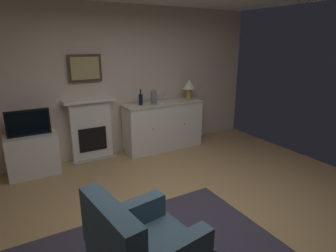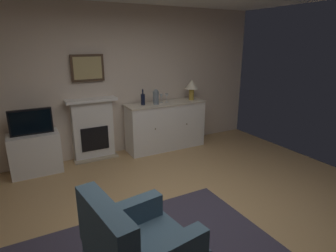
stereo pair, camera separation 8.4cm
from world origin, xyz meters
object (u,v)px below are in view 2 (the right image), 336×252
(sideboard_cabinet, at_px, (166,126))
(wine_glass_left, at_px, (161,96))
(fireplace_unit, at_px, (93,129))
(framed_picture, at_px, (88,68))
(wine_bottle, at_px, (143,99))
(vase_decorative, at_px, (156,97))
(tv_cabinet, at_px, (36,153))
(armchair, at_px, (138,251))
(table_lamp, at_px, (192,86))
(wine_glass_center, at_px, (167,96))
(tv_set, at_px, (31,122))

(sideboard_cabinet, xyz_separation_m, wine_glass_left, (-0.08, 0.03, 0.58))
(fireplace_unit, height_order, framed_picture, framed_picture)
(fireplace_unit, relative_size, wine_bottle, 3.79)
(vase_decorative, bearing_deg, tv_cabinet, 178.24)
(wine_glass_left, xyz_separation_m, tv_cabinet, (-2.27, -0.02, -0.71))
(fireplace_unit, relative_size, vase_decorative, 3.91)
(armchair, bearing_deg, table_lamp, 50.43)
(wine_bottle, distance_m, armchair, 3.21)
(wine_glass_center, relative_size, armchair, 0.18)
(wine_glass_left, xyz_separation_m, wine_glass_center, (0.11, -0.01, 0.00))
(table_lamp, distance_m, wine_glass_center, 0.57)
(sideboard_cabinet, bearing_deg, tv_set, -179.80)
(wine_bottle, bearing_deg, sideboard_cabinet, -2.39)
(wine_glass_left, bearing_deg, tv_cabinet, -179.54)
(armchair, bearing_deg, tv_cabinet, 101.43)
(wine_glass_left, xyz_separation_m, tv_set, (-2.27, -0.04, -0.19))
(sideboard_cabinet, distance_m, armchair, 3.35)
(fireplace_unit, bearing_deg, vase_decorative, -11.30)
(framed_picture, xyz_separation_m, vase_decorative, (1.14, -0.27, -0.55))
(wine_bottle, xyz_separation_m, wine_glass_center, (0.49, -0.00, 0.01))
(sideboard_cabinet, relative_size, wine_bottle, 5.39)
(wine_glass_left, bearing_deg, wine_bottle, -177.88)
(sideboard_cabinet, bearing_deg, vase_decorative, -167.74)
(table_lamp, distance_m, armchair, 3.78)
(framed_picture, bearing_deg, wine_glass_left, -8.34)
(framed_picture, height_order, wine_glass_left, framed_picture)
(fireplace_unit, bearing_deg, table_lamp, -5.19)
(fireplace_unit, distance_m, table_lamp, 2.06)
(armchair, bearing_deg, vase_decorative, 61.20)
(fireplace_unit, distance_m, tv_cabinet, 1.01)
(wine_glass_left, xyz_separation_m, vase_decorative, (-0.15, -0.08, 0.02))
(sideboard_cabinet, relative_size, vase_decorative, 5.56)
(sideboard_cabinet, bearing_deg, table_lamp, 0.00)
(table_lamp, relative_size, tv_cabinet, 0.53)
(framed_picture, distance_m, wine_glass_left, 1.42)
(wine_glass_center, distance_m, armchair, 3.44)
(framed_picture, relative_size, wine_glass_left, 3.33)
(fireplace_unit, bearing_deg, wine_glass_center, -6.47)
(sideboard_cabinet, distance_m, wine_bottle, 0.73)
(table_lamp, height_order, tv_set, table_lamp)
(framed_picture, height_order, tv_cabinet, framed_picture)
(wine_glass_center, bearing_deg, tv_cabinet, -179.92)
(table_lamp, height_order, wine_glass_left, table_lamp)
(wine_glass_center, bearing_deg, armchair, -122.16)
(wine_glass_center, bearing_deg, table_lamp, -1.93)
(table_lamp, xyz_separation_m, tv_cabinet, (-2.92, 0.02, -0.87))
(tv_set, bearing_deg, framed_picture, 13.31)
(wine_bottle, xyz_separation_m, tv_set, (-1.88, -0.03, -0.17))
(framed_picture, bearing_deg, wine_glass_center, -8.29)
(armchair, bearing_deg, wine_bottle, 65.48)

